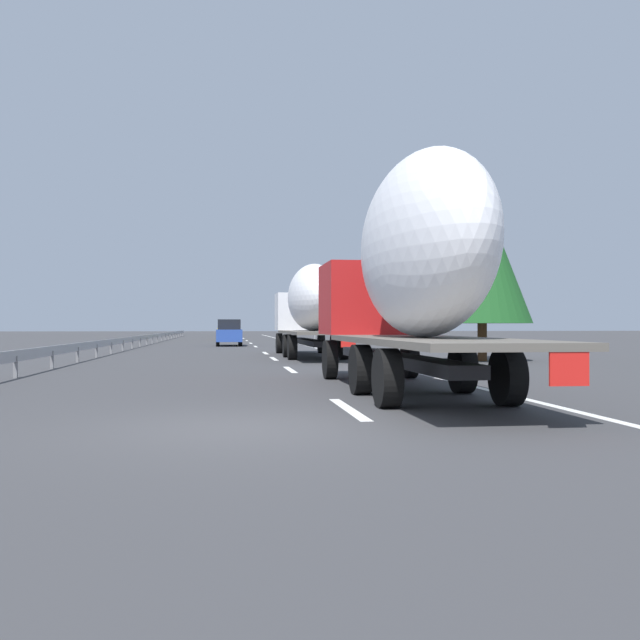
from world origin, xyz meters
TOP-DOWN VIEW (x-y plane):
  - ground_plane at (40.00, 0.00)m, footprint 260.00×260.00m
  - lane_stripe_0 at (2.00, -1.80)m, footprint 3.20×0.20m
  - lane_stripe_1 at (12.80, -1.80)m, footprint 3.20×0.20m
  - lane_stripe_2 at (20.35, -1.80)m, footprint 3.20×0.20m
  - lane_stripe_3 at (26.62, -1.80)m, footprint 3.20×0.20m
  - lane_stripe_4 at (38.23, -1.80)m, footprint 3.20×0.20m
  - lane_stripe_5 at (47.10, -1.80)m, footprint 3.20×0.20m
  - lane_stripe_6 at (57.32, -1.80)m, footprint 3.20×0.20m
  - lane_stripe_7 at (69.03, -1.80)m, footprint 3.20×0.20m
  - edge_line_right at (45.00, -5.50)m, footprint 110.00×0.20m
  - truck_lead at (22.17, -3.60)m, footprint 12.89×2.55m
  - truck_trailing at (4.59, -3.60)m, footprint 12.06×2.55m
  - car_yellow_coupe at (62.92, 0.17)m, footprint 4.20×1.74m
  - car_black_suv at (87.29, 0.03)m, footprint 4.59×1.88m
  - car_blue_sedan at (40.06, -0.01)m, footprint 4.78×1.79m
  - car_white_van at (78.94, 0.21)m, footprint 4.35×1.81m
  - road_sign at (44.40, -6.70)m, footprint 0.10×0.90m
  - tree_0 at (52.25, -12.06)m, footprint 3.94×3.94m
  - tree_1 at (17.37, -10.05)m, footprint 3.99×3.99m
  - tree_2 at (60.48, -13.24)m, footprint 3.77×3.77m
  - guardrail_median at (43.00, 6.00)m, footprint 94.00×0.10m

SIDE VIEW (x-z plane):
  - ground_plane at x=40.00m, z-range 0.00..0.00m
  - lane_stripe_0 at x=2.00m, z-range 0.00..0.01m
  - lane_stripe_1 at x=12.80m, z-range 0.00..0.01m
  - lane_stripe_2 at x=20.35m, z-range 0.00..0.01m
  - lane_stripe_3 at x=26.62m, z-range 0.00..0.01m
  - lane_stripe_4 at x=38.23m, z-range 0.00..0.01m
  - lane_stripe_5 at x=47.10m, z-range 0.00..0.01m
  - lane_stripe_6 at x=57.32m, z-range 0.00..0.01m
  - lane_stripe_7 at x=69.03m, z-range 0.00..0.01m
  - edge_line_right at x=45.00m, z-range 0.00..0.01m
  - guardrail_median at x=43.00m, z-range 0.20..0.96m
  - car_blue_sedan at x=40.06m, z-range 0.01..1.87m
  - car_white_van at x=78.94m, z-range 0.00..1.91m
  - car_black_suv at x=87.29m, z-range 0.00..1.93m
  - car_yellow_coupe at x=62.92m, z-range -0.01..1.97m
  - road_sign at x=44.40m, z-range 0.60..3.74m
  - truck_lead at x=22.17m, z-range 0.29..4.45m
  - truck_trailing at x=4.59m, z-range 0.24..5.10m
  - tree_0 at x=52.25m, z-range 0.67..5.79m
  - tree_2 at x=60.48m, z-range 0.61..6.81m
  - tree_1 at x=17.37m, z-range 0.76..7.65m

